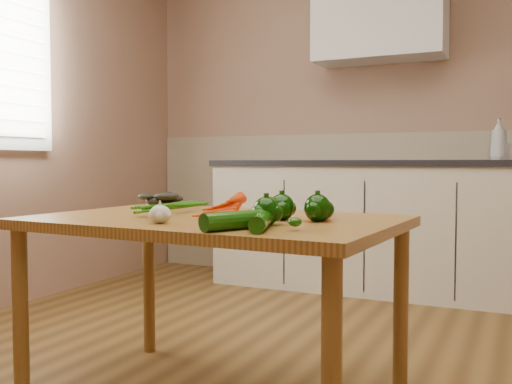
{
  "coord_description": "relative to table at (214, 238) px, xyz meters",
  "views": [
    {
      "loc": [
        0.85,
        -1.71,
        0.89
      ],
      "look_at": [
        -0.11,
        0.32,
        0.77
      ],
      "focal_mm": 40.0,
      "sensor_mm": 36.0,
      "label": 1
    }
  ],
  "objects": [
    {
      "name": "room",
      "position": [
        0.16,
        0.1,
        0.64
      ],
      "size": [
        4.04,
        5.04,
        2.64
      ],
      "color": "brown",
      "rests_on": "ground"
    },
    {
      "name": "counter_run",
      "position": [
        0.37,
        2.12,
        -0.15
      ],
      "size": [
        2.84,
        0.64,
        1.14
      ],
      "color": "beige",
      "rests_on": "ground"
    },
    {
      "name": "table",
      "position": [
        0.0,
        0.0,
        0.0
      ],
      "size": [
        1.33,
        0.89,
        0.69
      ],
      "rotation": [
        0.0,
        0.0,
        -0.05
      ],
      "color": "#AD7732",
      "rests_on": "ground"
    },
    {
      "name": "soap_bottle_a",
      "position": [
        0.85,
        2.2,
        0.42
      ],
      "size": [
        0.11,
        0.11,
        0.27
      ],
      "primitive_type": "imported",
      "rotation": [
        0.0,
        0.0,
        3.12
      ],
      "color": "silver",
      "rests_on": "counter_run"
    },
    {
      "name": "soap_bottle_b",
      "position": [
        0.86,
        2.2,
        0.37
      ],
      "size": [
        0.1,
        0.1,
        0.16
      ],
      "primitive_type": "imported",
      "rotation": [
        0.0,
        0.0,
        0.67
      ],
      "color": "silver",
      "rests_on": "counter_run"
    },
    {
      "name": "carrot_bunch",
      "position": [
        -0.04,
        0.04,
        0.11
      ],
      "size": [
        0.25,
        0.2,
        0.06
      ],
      "primitive_type": null,
      "rotation": [
        0.0,
        0.0,
        -0.05
      ],
      "color": "#E73B05",
      "rests_on": "table"
    },
    {
      "name": "leafy_greens",
      "position": [
        -0.42,
        0.27,
        0.12
      ],
      "size": [
        0.18,
        0.17,
        0.09
      ],
      "primitive_type": null,
      "color": "black",
      "rests_on": "table"
    },
    {
      "name": "garlic_bulb",
      "position": [
        -0.05,
        -0.25,
        0.11
      ],
      "size": [
        0.07,
        0.07,
        0.06
      ],
      "primitive_type": "ellipsoid",
      "color": "silver",
      "rests_on": "table"
    },
    {
      "name": "pepper_a",
      "position": [
        0.26,
        0.01,
        0.12
      ],
      "size": [
        0.09,
        0.09,
        0.09
      ],
      "primitive_type": "sphere",
      "color": "#083002",
      "rests_on": "table"
    },
    {
      "name": "pepper_b",
      "position": [
        0.39,
        0.02,
        0.12
      ],
      "size": [
        0.09,
        0.09,
        0.09
      ],
      "primitive_type": "sphere",
      "color": "#083002",
      "rests_on": "table"
    },
    {
      "name": "pepper_c",
      "position": [
        0.28,
        -0.15,
        0.12
      ],
      "size": [
        0.09,
        0.09,
        0.09
      ],
      "primitive_type": "sphere",
      "color": "#083002",
      "rests_on": "table"
    },
    {
      "name": "tomato_a",
      "position": [
        0.18,
        0.1,
        0.11
      ],
      "size": [
        0.08,
        0.08,
        0.07
      ],
      "primitive_type": "ellipsoid",
      "color": "#940E02",
      "rests_on": "table"
    },
    {
      "name": "tomato_b",
      "position": [
        0.32,
        0.18,
        0.11
      ],
      "size": [
        0.06,
        0.06,
        0.06
      ],
      "primitive_type": "ellipsoid",
      "color": "#CB5005",
      "rests_on": "table"
    },
    {
      "name": "tomato_c",
      "position": [
        0.39,
        0.09,
        0.11
      ],
      "size": [
        0.06,
        0.06,
        0.06
      ],
      "primitive_type": "ellipsoid",
      "color": "#CB5005",
      "rests_on": "table"
    },
    {
      "name": "zucchini_a",
      "position": [
        0.32,
        -0.28,
        0.1
      ],
      "size": [
        0.11,
        0.2,
        0.05
      ],
      "primitive_type": "cylinder",
      "rotation": [
        1.57,
        0.0,
        0.32
      ],
      "color": "#104307",
      "rests_on": "table"
    },
    {
      "name": "zucchini_b",
      "position": [
        0.24,
        -0.31,
        0.1
      ],
      "size": [
        0.14,
        0.21,
        0.06
      ],
      "primitive_type": "cylinder",
      "rotation": [
        1.57,
        0.0,
        -0.44
      ],
      "color": "#104307",
      "rests_on": "table"
    }
  ]
}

